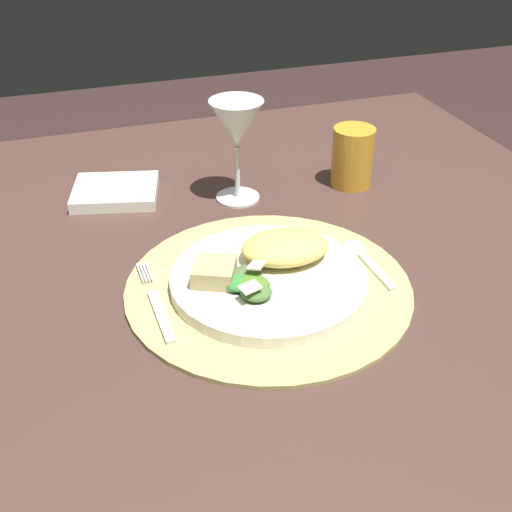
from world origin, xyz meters
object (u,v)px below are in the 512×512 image
(napkin, at_px, (116,192))
(wine_glass, at_px, (237,127))
(spoon, at_px, (361,254))
(fork, at_px, (157,304))
(dining_table, at_px, (225,331))
(dinner_plate, at_px, (268,280))
(amber_tumbler, at_px, (352,157))

(napkin, distance_m, wine_glass, 0.22)
(spoon, bearing_deg, fork, -175.49)
(dining_table, distance_m, wine_glass, 0.31)
(spoon, distance_m, napkin, 0.41)
(dining_table, relative_size, spoon, 9.34)
(dinner_plate, bearing_deg, amber_tumbler, 46.31)
(fork, xyz_separation_m, napkin, (-0.00, 0.31, 0.00))
(wine_glass, bearing_deg, spoon, -64.62)
(spoon, height_order, napkin, napkin)
(dining_table, height_order, dinner_plate, dinner_plate)
(dining_table, bearing_deg, wine_glass, 64.37)
(amber_tumbler, bearing_deg, dining_table, -153.76)
(dining_table, bearing_deg, napkin, 119.89)
(dinner_plate, height_order, spoon, dinner_plate)
(napkin, bearing_deg, dining_table, -60.11)
(napkin, bearing_deg, amber_tumbler, -11.58)
(dining_table, relative_size, dinner_plate, 4.78)
(dining_table, distance_m, amber_tumbler, 0.35)
(dining_table, height_order, napkin, napkin)
(spoon, bearing_deg, amber_tumbler, 68.16)
(fork, bearing_deg, wine_glass, 53.99)
(fork, distance_m, napkin, 0.31)
(dinner_plate, bearing_deg, spoon, 9.95)
(fork, bearing_deg, napkin, 90.71)
(dinner_plate, distance_m, spoon, 0.15)
(dining_table, bearing_deg, amber_tumbler, 26.24)
(dining_table, bearing_deg, fork, -136.06)
(dinner_plate, distance_m, wine_glass, 0.27)
(napkin, relative_size, amber_tumbler, 1.35)
(fork, height_order, spoon, spoon)
(dining_table, xyz_separation_m, wine_glass, (0.07, 0.14, 0.27))
(dining_table, bearing_deg, spoon, -26.74)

